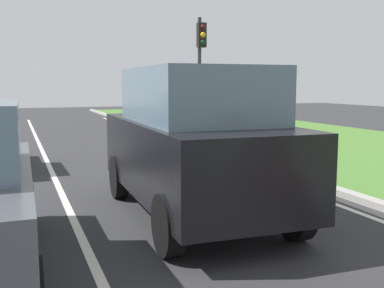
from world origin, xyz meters
The scene contains 7 objects.
ground_plane centered at (0.00, 14.00, 0.00)m, with size 60.00×60.00×0.00m, color #2D2D30.
lane_line_center centered at (-0.70, 14.00, 0.00)m, with size 0.12×32.00×0.01m, color silver.
lane_line_right_edge centered at (3.60, 14.00, 0.00)m, with size 0.12×32.00×0.01m, color silver.
grass_verge_right centered at (8.50, 14.00, 0.03)m, with size 9.00×48.00×0.06m, color #47752D.
curb_right centered at (4.10, 14.00, 0.06)m, with size 0.24×48.00×0.12m, color #9E9B93.
car_suv_ahead centered at (1.08, 8.59, 1.17)m, with size 2.06×4.54×2.28m.
traffic_light_near_right centered at (5.20, 18.45, 3.07)m, with size 0.32×0.50×4.52m.
Camera 1 is at (-1.47, 2.06, 2.04)m, focal length 43.35 mm.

